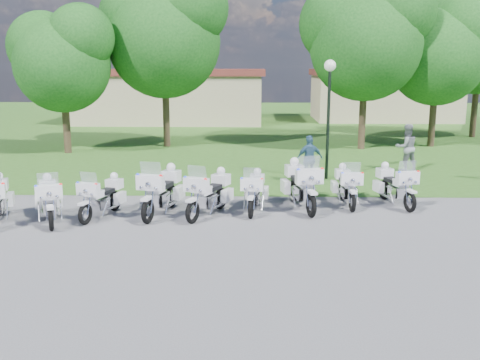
{
  "coord_description": "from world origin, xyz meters",
  "views": [
    {
      "loc": [
        0.52,
        -14.39,
        4.26
      ],
      "look_at": [
        0.1,
        1.2,
        0.95
      ],
      "focal_mm": 40.0,
      "sensor_mm": 36.0,
      "label": 1
    }
  ],
  "objects_px": {
    "motorcycle_1": "(49,199)",
    "motorcycle_5": "(255,191)",
    "motorcycle_2": "(103,196)",
    "bystander_b": "(406,148)",
    "motorcycle_7": "(346,185)",
    "bystander_c": "(309,159)",
    "motorcycle_6": "(301,184)",
    "lamp_post": "(329,91)",
    "motorcycle_3": "(162,190)",
    "motorcycle_4": "(209,193)",
    "motorcycle_8": "(395,185)"
  },
  "relations": [
    {
      "from": "motorcycle_7",
      "to": "bystander_b",
      "type": "relative_size",
      "value": 1.13
    },
    {
      "from": "motorcycle_5",
      "to": "motorcycle_6",
      "type": "relative_size",
      "value": 0.83
    },
    {
      "from": "motorcycle_6",
      "to": "motorcycle_2",
      "type": "bearing_deg",
      "value": -0.45
    },
    {
      "from": "motorcycle_1",
      "to": "motorcycle_6",
      "type": "xyz_separation_m",
      "value": [
        7.17,
        1.67,
        0.1
      ]
    },
    {
      "from": "motorcycle_2",
      "to": "motorcycle_3",
      "type": "xyz_separation_m",
      "value": [
        1.68,
        0.3,
        0.11
      ]
    },
    {
      "from": "motorcycle_4",
      "to": "motorcycle_7",
      "type": "bearing_deg",
      "value": -138.84
    },
    {
      "from": "motorcycle_5",
      "to": "motorcycle_3",
      "type": "bearing_deg",
      "value": 16.16
    },
    {
      "from": "motorcycle_4",
      "to": "motorcycle_8",
      "type": "xyz_separation_m",
      "value": [
        5.73,
        1.36,
        -0.03
      ]
    },
    {
      "from": "motorcycle_7",
      "to": "bystander_c",
      "type": "distance_m",
      "value": 3.34
    },
    {
      "from": "motorcycle_1",
      "to": "motorcycle_5",
      "type": "relative_size",
      "value": 1.0
    },
    {
      "from": "motorcycle_1",
      "to": "lamp_post",
      "type": "bearing_deg",
      "value": -166.99
    },
    {
      "from": "motorcycle_4",
      "to": "bystander_c",
      "type": "bearing_deg",
      "value": -102.82
    },
    {
      "from": "motorcycle_1",
      "to": "motorcycle_8",
      "type": "xyz_separation_m",
      "value": [
        10.15,
        2.17,
        -0.0
      ]
    },
    {
      "from": "bystander_b",
      "to": "motorcycle_3",
      "type": "bearing_deg",
      "value": 24.98
    },
    {
      "from": "motorcycle_8",
      "to": "bystander_c",
      "type": "distance_m",
      "value": 3.97
    },
    {
      "from": "motorcycle_8",
      "to": "bystander_c",
      "type": "relative_size",
      "value": 1.26
    },
    {
      "from": "bystander_b",
      "to": "bystander_c",
      "type": "distance_m",
      "value": 4.93
    },
    {
      "from": "motorcycle_2",
      "to": "motorcycle_3",
      "type": "relative_size",
      "value": 0.83
    },
    {
      "from": "motorcycle_8",
      "to": "lamp_post",
      "type": "distance_m",
      "value": 5.04
    },
    {
      "from": "motorcycle_7",
      "to": "bystander_c",
      "type": "xyz_separation_m",
      "value": [
        -0.84,
        3.22,
        0.27
      ]
    },
    {
      "from": "bystander_c",
      "to": "motorcycle_1",
      "type": "bearing_deg",
      "value": 17.44
    },
    {
      "from": "motorcycle_4",
      "to": "motorcycle_8",
      "type": "relative_size",
      "value": 1.0
    },
    {
      "from": "motorcycle_2",
      "to": "bystander_c",
      "type": "relative_size",
      "value": 1.17
    },
    {
      "from": "motorcycle_8",
      "to": "bystander_c",
      "type": "bearing_deg",
      "value": -67.31
    },
    {
      "from": "motorcycle_4",
      "to": "motorcycle_8",
      "type": "distance_m",
      "value": 5.89
    },
    {
      "from": "motorcycle_1",
      "to": "motorcycle_6",
      "type": "height_order",
      "value": "motorcycle_6"
    },
    {
      "from": "lamp_post",
      "to": "bystander_c",
      "type": "bearing_deg",
      "value": -135.98
    },
    {
      "from": "motorcycle_8",
      "to": "motorcycle_6",
      "type": "bearing_deg",
      "value": -4.49
    },
    {
      "from": "motorcycle_6",
      "to": "motorcycle_5",
      "type": "bearing_deg",
      "value": 2.63
    },
    {
      "from": "motorcycle_8",
      "to": "bystander_b",
      "type": "height_order",
      "value": "bystander_b"
    },
    {
      "from": "motorcycle_5",
      "to": "bystander_c",
      "type": "height_order",
      "value": "bystander_c"
    },
    {
      "from": "motorcycle_7",
      "to": "bystander_b",
      "type": "height_order",
      "value": "bystander_b"
    },
    {
      "from": "motorcycle_2",
      "to": "bystander_b",
      "type": "bearing_deg",
      "value": -129.18
    },
    {
      "from": "motorcycle_1",
      "to": "bystander_b",
      "type": "xyz_separation_m",
      "value": [
        12.05,
        7.84,
        0.34
      ]
    },
    {
      "from": "motorcycle_5",
      "to": "motorcycle_8",
      "type": "xyz_separation_m",
      "value": [
        4.4,
        0.84,
        0.03
      ]
    },
    {
      "from": "motorcycle_4",
      "to": "motorcycle_2",
      "type": "bearing_deg",
      "value": 27.89
    },
    {
      "from": "motorcycle_5",
      "to": "bystander_c",
      "type": "xyz_separation_m",
      "value": [
        2.04,
        4.02,
        0.28
      ]
    },
    {
      "from": "motorcycle_2",
      "to": "bystander_b",
      "type": "height_order",
      "value": "bystander_b"
    },
    {
      "from": "motorcycle_1",
      "to": "motorcycle_5",
      "type": "distance_m",
      "value": 5.9
    },
    {
      "from": "motorcycle_6",
      "to": "motorcycle_7",
      "type": "relative_size",
      "value": 1.18
    },
    {
      "from": "motorcycle_4",
      "to": "motorcycle_6",
      "type": "relative_size",
      "value": 0.86
    },
    {
      "from": "motorcycle_7",
      "to": "lamp_post",
      "type": "relative_size",
      "value": 0.49
    },
    {
      "from": "motorcycle_7",
      "to": "bystander_c",
      "type": "height_order",
      "value": "bystander_c"
    },
    {
      "from": "motorcycle_5",
      "to": "motorcycle_8",
      "type": "relative_size",
      "value": 0.96
    },
    {
      "from": "motorcycle_1",
      "to": "motorcycle_3",
      "type": "bearing_deg",
      "value": 173.88
    },
    {
      "from": "motorcycle_3",
      "to": "bystander_b",
      "type": "xyz_separation_m",
      "value": [
        9.03,
        6.96,
        0.27
      ]
    },
    {
      "from": "motorcycle_5",
      "to": "motorcycle_7",
      "type": "bearing_deg",
      "value": -157.54
    },
    {
      "from": "motorcycle_2",
      "to": "motorcycle_4",
      "type": "relative_size",
      "value": 0.94
    },
    {
      "from": "motorcycle_2",
      "to": "motorcycle_4",
      "type": "distance_m",
      "value": 3.09
    },
    {
      "from": "bystander_c",
      "to": "motorcycle_5",
      "type": "bearing_deg",
      "value": 46.05
    }
  ]
}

